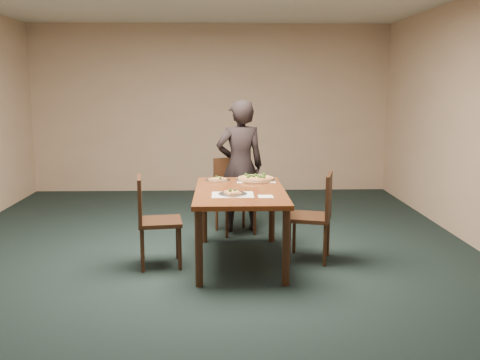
{
  "coord_description": "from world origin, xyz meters",
  "views": [
    {
      "loc": [
        0.19,
        -5.1,
        1.78
      ],
      "look_at": [
        0.37,
        0.18,
        0.85
      ],
      "focal_mm": 40.0,
      "sensor_mm": 36.0,
      "label": 1
    }
  ],
  "objects_px": {
    "pizza_pan": "(256,178)",
    "slice_plate_far": "(218,180)",
    "chair_far": "(233,190)",
    "chair_left": "(152,216)",
    "slice_plate_near": "(233,193)",
    "dining_table": "(240,199)",
    "diner": "(240,166)",
    "chair_right": "(317,212)"
  },
  "relations": [
    {
      "from": "slice_plate_far",
      "to": "slice_plate_near",
      "type": "bearing_deg",
      "value": -79.04
    },
    {
      "from": "chair_left",
      "to": "slice_plate_far",
      "type": "bearing_deg",
      "value": -53.38
    },
    {
      "from": "diner",
      "to": "pizza_pan",
      "type": "height_order",
      "value": "diner"
    },
    {
      "from": "chair_left",
      "to": "slice_plate_near",
      "type": "bearing_deg",
      "value": -107.89
    },
    {
      "from": "dining_table",
      "to": "pizza_pan",
      "type": "relative_size",
      "value": 3.45
    },
    {
      "from": "pizza_pan",
      "to": "diner",
      "type": "bearing_deg",
      "value": 102.89
    },
    {
      "from": "chair_left",
      "to": "pizza_pan",
      "type": "distance_m",
      "value": 1.27
    },
    {
      "from": "chair_right",
      "to": "dining_table",
      "type": "bearing_deg",
      "value": -73.34
    },
    {
      "from": "dining_table",
      "to": "slice_plate_far",
      "type": "height_order",
      "value": "slice_plate_far"
    },
    {
      "from": "chair_far",
      "to": "slice_plate_near",
      "type": "height_order",
      "value": "chair_far"
    },
    {
      "from": "chair_far",
      "to": "chair_left",
      "type": "distance_m",
      "value": 1.52
    },
    {
      "from": "dining_table",
      "to": "chair_right",
      "type": "relative_size",
      "value": 1.65
    },
    {
      "from": "dining_table",
      "to": "chair_left",
      "type": "distance_m",
      "value": 0.9
    },
    {
      "from": "diner",
      "to": "pizza_pan",
      "type": "relative_size",
      "value": 3.73
    },
    {
      "from": "slice_plate_near",
      "to": "slice_plate_far",
      "type": "xyz_separation_m",
      "value": [
        -0.15,
        0.78,
        -0.0
      ]
    },
    {
      "from": "chair_left",
      "to": "chair_right",
      "type": "bearing_deg",
      "value": -93.85
    },
    {
      "from": "pizza_pan",
      "to": "slice_plate_far",
      "type": "height_order",
      "value": "pizza_pan"
    },
    {
      "from": "chair_far",
      "to": "chair_left",
      "type": "bearing_deg",
      "value": -143.2
    },
    {
      "from": "dining_table",
      "to": "diner",
      "type": "height_order",
      "value": "diner"
    },
    {
      "from": "chair_far",
      "to": "slice_plate_far",
      "type": "relative_size",
      "value": 3.25
    },
    {
      "from": "diner",
      "to": "slice_plate_near",
      "type": "bearing_deg",
      "value": 74.81
    },
    {
      "from": "diner",
      "to": "slice_plate_far",
      "type": "height_order",
      "value": "diner"
    },
    {
      "from": "chair_far",
      "to": "slice_plate_far",
      "type": "height_order",
      "value": "chair_far"
    },
    {
      "from": "dining_table",
      "to": "slice_plate_near",
      "type": "height_order",
      "value": "slice_plate_near"
    },
    {
      "from": "dining_table",
      "to": "chair_right",
      "type": "distance_m",
      "value": 0.8
    },
    {
      "from": "chair_left",
      "to": "slice_plate_far",
      "type": "distance_m",
      "value": 0.94
    },
    {
      "from": "chair_far",
      "to": "chair_right",
      "type": "distance_m",
      "value": 1.42
    },
    {
      "from": "chair_far",
      "to": "diner",
      "type": "distance_m",
      "value": 0.31
    },
    {
      "from": "chair_right",
      "to": "diner",
      "type": "height_order",
      "value": "diner"
    },
    {
      "from": "slice_plate_far",
      "to": "pizza_pan",
      "type": "bearing_deg",
      "value": -0.03
    },
    {
      "from": "dining_table",
      "to": "slice_plate_far",
      "type": "distance_m",
      "value": 0.59
    },
    {
      "from": "chair_left",
      "to": "chair_right",
      "type": "distance_m",
      "value": 1.67
    },
    {
      "from": "diner",
      "to": "pizza_pan",
      "type": "bearing_deg",
      "value": 92.45
    },
    {
      "from": "chair_right",
      "to": "slice_plate_far",
      "type": "distance_m",
      "value": 1.17
    },
    {
      "from": "chair_far",
      "to": "slice_plate_near",
      "type": "distance_m",
      "value": 1.43
    },
    {
      "from": "chair_right",
      "to": "slice_plate_far",
      "type": "xyz_separation_m",
      "value": [
        -1.02,
        0.52,
        0.25
      ]
    },
    {
      "from": "chair_right",
      "to": "slice_plate_far",
      "type": "bearing_deg",
      "value": -101.1
    },
    {
      "from": "chair_far",
      "to": "diner",
      "type": "xyz_separation_m",
      "value": [
        0.09,
        0.03,
        0.3
      ]
    },
    {
      "from": "pizza_pan",
      "to": "slice_plate_far",
      "type": "xyz_separation_m",
      "value": [
        -0.42,
        0.0,
        -0.01
      ]
    },
    {
      "from": "diner",
      "to": "slice_plate_near",
      "type": "distance_m",
      "value": 1.44
    },
    {
      "from": "pizza_pan",
      "to": "dining_table",
      "type": "bearing_deg",
      "value": -109.9
    },
    {
      "from": "dining_table",
      "to": "chair_left",
      "type": "relative_size",
      "value": 1.65
    }
  ]
}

